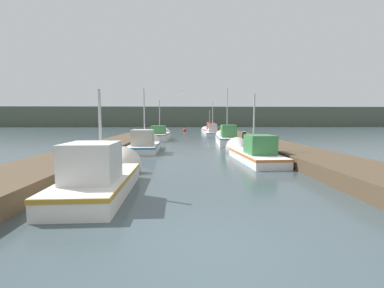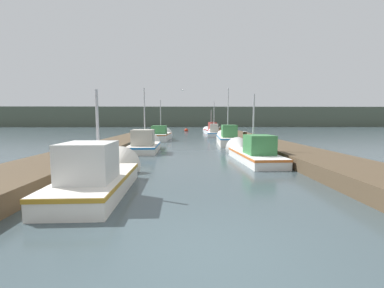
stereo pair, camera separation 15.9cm
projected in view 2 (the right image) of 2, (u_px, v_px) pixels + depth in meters
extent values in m
plane|color=#38474C|center=(205.00, 259.00, 3.81)|extent=(200.00, 200.00, 0.00)
cube|color=#4C3D2B|center=(120.00, 143.00, 19.59)|extent=(2.67, 40.00, 0.53)
cube|color=#4C3D2B|center=(260.00, 142.00, 19.82)|extent=(2.67, 40.00, 0.53)
cube|color=#4C5647|center=(188.00, 117.00, 75.17)|extent=(120.00, 16.00, 5.30)
cube|color=silver|center=(96.00, 185.00, 7.08)|extent=(1.71, 4.04, 0.51)
cube|color=#B28224|center=(96.00, 178.00, 7.06)|extent=(1.74, 4.07, 0.10)
cone|color=silver|center=(118.00, 168.00, 9.56)|extent=(1.55, 1.03, 1.52)
cube|color=silver|center=(89.00, 162.00, 6.51)|extent=(1.26, 1.39, 0.97)
cylinder|color=#B2B2B7|center=(98.00, 132.00, 7.24)|extent=(0.08, 0.08, 2.39)
cube|color=silver|center=(255.00, 157.00, 12.49)|extent=(1.80, 4.73, 0.45)
cube|color=orange|center=(255.00, 154.00, 12.47)|extent=(1.84, 4.76, 0.10)
cone|color=silver|center=(239.00, 150.00, 15.35)|extent=(1.53, 1.20, 1.46)
cube|color=#387A42|center=(259.00, 145.00, 11.85)|extent=(1.25, 1.43, 0.88)
cylinder|color=#B2B2B7|center=(253.00, 123.00, 12.67)|extent=(0.08, 0.08, 2.84)
cube|color=silver|center=(144.00, 148.00, 16.32)|extent=(1.79, 4.05, 0.47)
cube|color=blue|center=(144.00, 145.00, 16.31)|extent=(1.83, 4.09, 0.10)
cone|color=silver|center=(149.00, 144.00, 18.69)|extent=(1.63, 0.79, 1.62)
cube|color=#B2AD9E|center=(143.00, 137.00, 15.76)|extent=(1.29, 1.60, 0.95)
cylinder|color=#B2B2B7|center=(145.00, 116.00, 16.43)|extent=(0.08, 0.08, 3.55)
cube|color=silver|center=(228.00, 140.00, 20.91)|extent=(1.89, 5.21, 0.66)
cube|color=#347BBB|center=(228.00, 137.00, 20.88)|extent=(1.92, 5.24, 0.10)
cone|color=silver|center=(225.00, 138.00, 24.05)|extent=(1.58, 1.29, 1.51)
cube|color=#387A42|center=(229.00, 131.00, 20.19)|extent=(1.22, 1.88, 0.94)
cylinder|color=#B2B2B7|center=(228.00, 112.00, 21.07)|extent=(0.08, 0.08, 3.91)
cube|color=silver|center=(160.00, 137.00, 25.26)|extent=(1.95, 4.94, 0.66)
cube|color=#B15521|center=(160.00, 134.00, 25.24)|extent=(1.99, 4.97, 0.10)
cone|color=silver|center=(164.00, 135.00, 28.22)|extent=(1.67, 1.17, 1.62)
cube|color=#387A42|center=(159.00, 130.00, 24.59)|extent=(1.42, 1.48, 0.78)
cylinder|color=#B2B2B7|center=(161.00, 117.00, 25.44)|extent=(0.08, 0.08, 3.25)
cube|color=silver|center=(214.00, 134.00, 30.54)|extent=(1.91, 5.05, 0.55)
cube|color=#2978C0|center=(214.00, 132.00, 30.52)|extent=(1.95, 5.08, 0.10)
cone|color=silver|center=(213.00, 133.00, 33.47)|extent=(1.51, 1.06, 1.43)
cube|color=#B2AD9E|center=(214.00, 128.00, 29.85)|extent=(1.11, 2.07, 0.95)
cylinder|color=#B2B2B7|center=(214.00, 117.00, 30.71)|extent=(0.08, 0.08, 3.62)
cube|color=silver|center=(211.00, 132.00, 35.91)|extent=(1.84, 5.17, 0.59)
cube|color=red|center=(212.00, 130.00, 35.89)|extent=(1.87, 5.20, 0.10)
cone|color=silver|center=(208.00, 131.00, 39.04)|extent=(1.43, 1.38, 1.32)
cube|color=#99332D|center=(212.00, 126.00, 35.21)|extent=(1.02, 1.94, 1.05)
cylinder|color=#B2B2B7|center=(211.00, 120.00, 36.13)|extent=(0.08, 0.08, 2.75)
cylinder|color=#473523|center=(216.00, 130.00, 38.41)|extent=(0.23, 0.23, 0.95)
cylinder|color=silver|center=(216.00, 126.00, 38.37)|extent=(0.27, 0.27, 0.04)
cylinder|color=#473523|center=(220.00, 131.00, 32.68)|extent=(0.26, 0.26, 1.03)
cylinder|color=silver|center=(220.00, 127.00, 32.63)|extent=(0.30, 0.30, 0.04)
cylinder|color=#473523|center=(245.00, 139.00, 20.03)|extent=(0.30, 0.30, 1.07)
cylinder|color=silver|center=(245.00, 132.00, 19.97)|extent=(0.34, 0.34, 0.04)
sphere|color=red|center=(186.00, 130.00, 42.95)|extent=(0.62, 0.62, 0.62)
cylinder|color=black|center=(186.00, 127.00, 42.89)|extent=(0.06, 0.06, 0.50)
ellipsoid|color=white|center=(183.00, 90.00, 27.77)|extent=(0.28, 0.31, 0.12)
cube|color=gray|center=(182.00, 90.00, 27.68)|extent=(0.29, 0.26, 0.07)
cube|color=gray|center=(184.00, 90.00, 27.85)|extent=(0.29, 0.26, 0.07)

